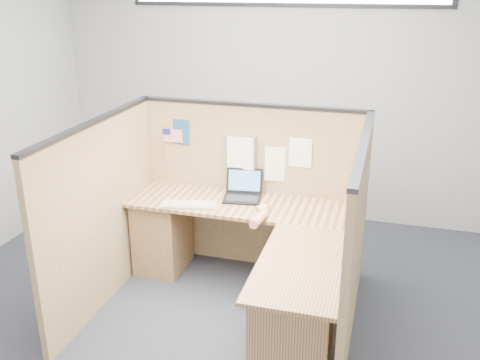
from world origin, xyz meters
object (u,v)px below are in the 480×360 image
(laptop, at_px, (244,191))
(keyboard, at_px, (189,205))
(l_desk, at_px, (250,263))
(mouse, at_px, (263,210))

(laptop, bearing_deg, keyboard, -147.98)
(l_desk, bearing_deg, keyboard, 160.99)
(l_desk, height_order, keyboard, keyboard)
(l_desk, height_order, mouse, mouse)
(keyboard, relative_size, mouse, 4.54)
(l_desk, relative_size, mouse, 18.24)
(keyboard, distance_m, mouse, 0.63)
(laptop, height_order, keyboard, laptop)
(l_desk, relative_size, laptop, 5.59)
(laptop, distance_m, keyboard, 0.51)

